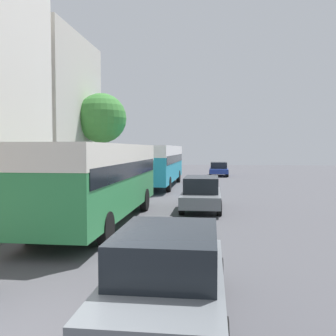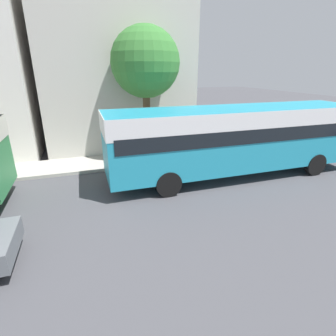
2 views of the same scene
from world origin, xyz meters
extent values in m
cube|color=beige|center=(-9.45, 18.24, 5.04)|extent=(6.49, 8.23, 10.08)
cube|color=teal|center=(-1.81, 22.34, 1.76)|extent=(2.51, 11.30, 2.53)
cube|color=white|center=(-1.81, 22.34, 2.65)|extent=(2.53, 11.36, 0.76)
cube|color=black|center=(-1.81, 22.34, 2.08)|extent=(2.56, 10.85, 0.56)
cylinder|color=black|center=(-2.96, 25.85, 0.50)|extent=(0.28, 1.00, 1.00)
cylinder|color=black|center=(-0.66, 25.85, 0.50)|extent=(0.28, 1.00, 1.00)
cylinder|color=black|center=(-2.96, 18.84, 0.50)|extent=(0.28, 1.00, 1.00)
cylinder|color=black|center=(-0.66, 18.84, 0.50)|extent=(0.28, 1.00, 1.00)
cylinder|color=brown|center=(-5.21, 19.16, 1.88)|extent=(0.36, 0.36, 3.46)
sphere|color=#387A33|center=(-5.21, 19.16, 4.85)|extent=(3.31, 3.31, 3.31)
camera|label=1|loc=(2.19, -5.25, 2.82)|focal=40.00mm
camera|label=2|loc=(7.90, 16.04, 4.52)|focal=28.00mm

